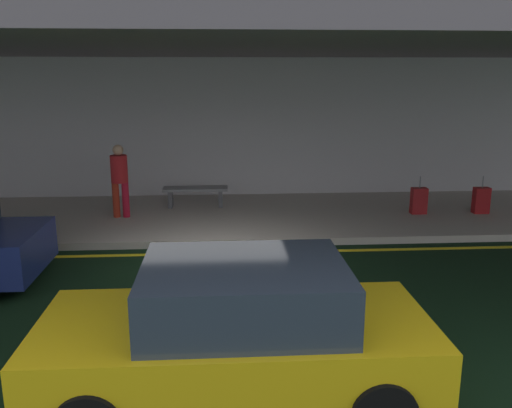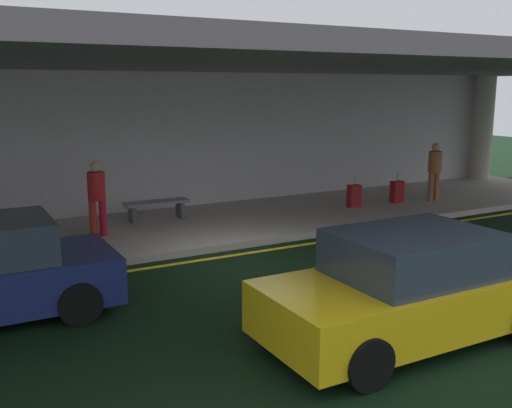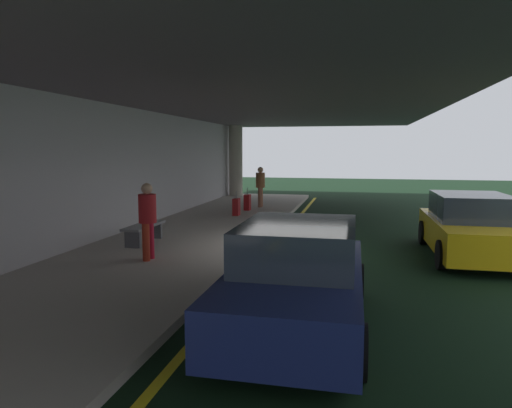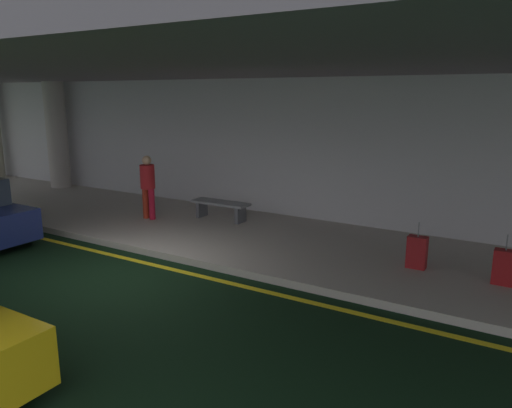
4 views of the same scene
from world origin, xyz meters
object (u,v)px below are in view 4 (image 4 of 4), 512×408
object	(u,v)px
traveler_with_luggage	(148,183)
support_column_left_mid	(57,135)
bench_metal	(221,206)
suitcase_upright_secondary	(417,252)
suitcase_upright_primary	(504,267)

from	to	relation	value
traveler_with_luggage	support_column_left_mid	bearing A→B (deg)	-144.75
traveler_with_luggage	bench_metal	xyz separation A→B (m)	(1.67, 0.92, -0.61)
suitcase_upright_secondary	traveler_with_luggage	bearing A→B (deg)	-156.93
support_column_left_mid	traveler_with_luggage	size ratio (longest dim) A/B	2.17
suitcase_upright_primary	bench_metal	bearing A→B (deg)	175.73
suitcase_upright_primary	bench_metal	size ratio (longest dim) A/B	0.56
support_column_left_mid	traveler_with_luggage	xyz separation A→B (m)	(5.88, -1.77, -0.86)
suitcase_upright_primary	suitcase_upright_secondary	distance (m)	1.49
bench_metal	traveler_with_luggage	bearing A→B (deg)	-151.21
suitcase_upright_primary	bench_metal	distance (m)	6.88
traveler_with_luggage	suitcase_upright_secondary	world-z (taller)	traveler_with_luggage
suitcase_upright_secondary	suitcase_upright_primary	bearing A→B (deg)	22.07
suitcase_upright_primary	suitcase_upright_secondary	xyz separation A→B (m)	(-1.49, 0.06, 0.00)
support_column_left_mid	bench_metal	world-z (taller)	support_column_left_mid
traveler_with_luggage	bench_metal	size ratio (longest dim) A/B	1.05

